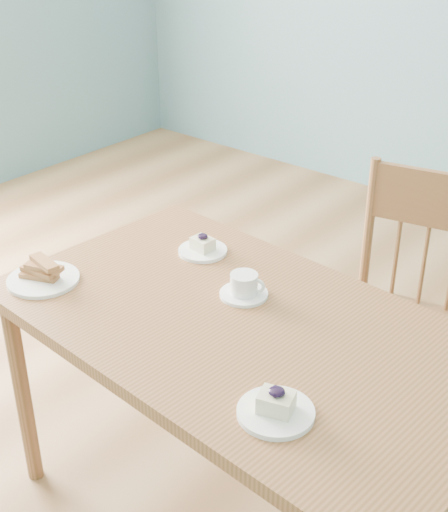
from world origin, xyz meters
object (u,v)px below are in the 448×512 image
(cheesecake_plate_far, at_px, (203,248))
(coffee_cup, at_px, (244,287))
(dining_chair, at_px, (408,318))
(dining_table, at_px, (245,346))
(cheesecake_plate_near, at_px, (276,408))
(biscotti_plate, at_px, (43,275))

(cheesecake_plate_far, height_order, coffee_cup, coffee_cup)
(cheesecake_plate_far, relative_size, coffee_cup, 1.12)
(dining_chair, xyz_separation_m, cheesecake_plate_far, (-0.50, -0.42, 0.25))
(dining_table, bearing_deg, cheesecake_plate_near, -37.55)
(dining_chair, xyz_separation_m, cheesecake_plate_near, (0.10, -0.87, 0.25))
(dining_table, distance_m, dining_chair, 0.68)
(dining_table, xyz_separation_m, biscotti_plate, (-0.57, -0.20, 0.09))
(dining_chair, relative_size, cheesecake_plate_near, 5.63)
(dining_chair, bearing_deg, cheesecake_plate_far, -152.15)
(coffee_cup, bearing_deg, dining_chair, 44.36)
(coffee_cup, bearing_deg, cheesecake_plate_near, -64.58)
(dining_table, relative_size, biscotti_plate, 6.87)
(biscotti_plate, bearing_deg, dining_chair, 48.68)
(dining_chair, height_order, biscotti_plate, dining_chair)
(dining_table, relative_size, cheesecake_plate_far, 9.38)
(cheesecake_plate_near, distance_m, cheesecake_plate_far, 0.75)
(cheesecake_plate_far, bearing_deg, biscotti_plate, -119.14)
(dining_table, bearing_deg, cheesecake_plate_far, 150.70)
(cheesecake_plate_far, xyz_separation_m, biscotti_plate, (-0.23, -0.42, 0.00))
(biscotti_plate, bearing_deg, coffee_cup, 31.76)
(cheesecake_plate_near, xyz_separation_m, cheesecake_plate_far, (-0.60, 0.45, -0.00))
(cheesecake_plate_far, distance_m, biscotti_plate, 0.48)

